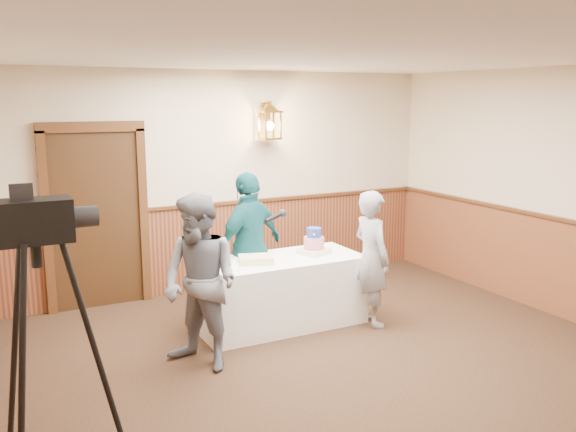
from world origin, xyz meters
The scene contains 10 objects.
ground centered at (0.00, 0.00, 0.00)m, with size 7.00×7.00×0.00m, color black.
room_shell centered at (-0.05, 0.45, 1.52)m, with size 6.02×7.02×2.81m.
display_table centered at (0.03, 1.90, 0.38)m, with size 1.80×0.80×0.75m, color white.
tiered_cake centered at (0.46, 1.91, 0.87)m, with size 0.35×0.35×0.29m.
sheet_cake_yellow centered at (-0.27, 1.85, 0.79)m, with size 0.35×0.27×0.07m, color #E1D486.
sheet_cake_green centered at (-0.69, 1.97, 0.79)m, with size 0.30×0.24×0.07m, color #95D092.
interviewer centered at (-1.09, 1.26, 0.81)m, with size 1.55×0.99×1.62m.
baker centered at (0.93, 1.47, 0.74)m, with size 0.54×0.36×1.49m, color gray.
assistant_p centered at (-0.15, 2.27, 0.83)m, with size 0.97×0.40×1.66m, color #15545B.
tv_camera_rig centered at (-2.52, 0.17, 0.83)m, with size 0.72×0.67×1.84m.
Camera 1 is at (-2.80, -3.80, 2.44)m, focal length 38.00 mm.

